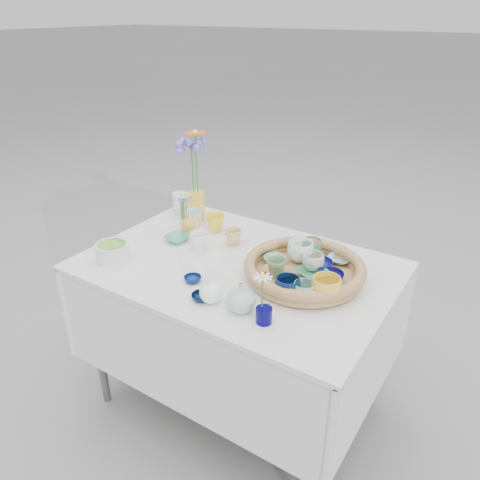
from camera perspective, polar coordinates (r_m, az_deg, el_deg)
The scene contains 34 objects.
ground at distance 2.41m, azimuth -0.27°, elevation -19.01°, with size 80.00×80.00×0.00m, color gray.
display_table at distance 2.41m, azimuth -0.27°, elevation -19.01°, with size 1.26×0.86×0.77m, color white, non-canonical shape.
wicker_tray at distance 1.84m, azimuth 7.84°, elevation -3.62°, with size 0.47×0.47×0.08m, color #A17B49, non-canonical shape.
tray_ceramic_0 at distance 1.90m, azimuth 9.70°, elevation -2.95°, with size 0.10×0.10×0.03m, color navy.
tray_ceramic_1 at distance 1.83m, azimuth 10.98°, elevation -4.37°, with size 0.10×0.10×0.03m, color #0B084E.
tray_ceramic_2 at distance 1.70m, azimuth 10.45°, elevation -5.81°, with size 0.11×0.11×0.09m, color yellow.
tray_ceramic_3 at distance 1.84m, azimuth 8.83°, elevation -4.02°, with size 0.11×0.11×0.03m, color #368A64.
tray_ceramic_4 at distance 1.81m, azimuth 4.45°, elevation -3.37°, with size 0.08×0.08×0.07m, color #608C5F.
tray_ceramic_5 at distance 1.91m, azimuth 4.21°, elevation -2.45°, with size 0.09×0.09×0.03m, color #7FC2A5.
tray_ceramic_6 at distance 1.93m, azimuth 7.38°, elevation -1.37°, with size 0.11×0.11×0.09m, color white.
tray_ceramic_7 at distance 1.88m, azimuth 8.89°, elevation -2.63°, with size 0.09×0.09×0.07m, color beige.
tray_ceramic_8 at distance 1.96m, azimuth 12.04°, elevation -2.34°, with size 0.10×0.10×0.02m, color #85C2E1.
tray_ceramic_9 at distance 1.70m, azimuth 5.81°, elevation -5.69°, with size 0.09×0.09×0.07m, color #08193D.
tray_ceramic_10 at distance 1.85m, azimuth 4.21°, elevation -3.71°, with size 0.09×0.09×0.02m, color #E8C465.
tray_ceramic_11 at distance 1.69m, azimuth 7.82°, elevation -6.16°, with size 0.08×0.08×0.06m, color #75BBAF.
tray_ceramic_12 at distance 1.99m, azimuth 8.70°, elevation -0.84°, with size 0.09×0.09×0.07m, color #3F835C.
loose_ceramic_0 at distance 2.22m, azimuth -3.01°, elevation 2.12°, with size 0.09×0.09×0.08m, color yellow.
loose_ceramic_1 at distance 2.09m, azimuth -0.82°, elevation 0.37°, with size 0.08×0.08×0.07m, color #D6C16C.
loose_ceramic_2 at distance 2.15m, azimuth -7.69°, elevation 0.19°, with size 0.11×0.11×0.03m, color #4C9D7A.
loose_ceramic_3 at distance 2.05m, azimuth -4.96°, elevation -0.17°, with size 0.09×0.09×0.08m, color white.
loose_ceramic_4 at distance 1.83m, azimuth -5.79°, elevation -4.75°, with size 0.07×0.07×0.02m, color navy.
loose_ceramic_5 at distance 2.28m, azimuth -5.64°, elevation 2.65°, with size 0.09×0.09×0.08m, color silver.
loose_ceramic_6 at distance 1.72m, azimuth -4.70°, elevation -6.94°, with size 0.07×0.07×0.02m, color black.
fluted_bowl at distance 2.03m, azimuth -15.25°, elevation -1.40°, with size 0.14×0.14×0.07m, color silver, non-canonical shape.
bud_vase_paleblue at distance 1.68m, azimuth -3.61°, elevation -5.72°, with size 0.08×0.08×0.13m, color white, non-canonical shape.
bud_vase_seafoam at distance 1.64m, azimuth 0.12°, elevation -6.93°, with size 0.10×0.10×0.11m, color #9ACCC1.
bud_vase_cobalt at distance 1.59m, azimuth 2.94°, elevation -9.14°, with size 0.06×0.06×0.06m, color #020044.
single_daisy at distance 1.55m, azimuth 2.74°, elevation -6.36°, with size 0.08×0.08×0.13m, color white, non-canonical shape.
tall_vase_yellow at distance 2.34m, azimuth -5.28°, elevation 4.16°, with size 0.08×0.08×0.14m, color yellow.
gerbera at distance 2.26m, azimuth -5.34°, elevation 9.27°, with size 0.12×0.12×0.31m, color #FF591E, non-canonical shape.
hydrangea at distance 2.27m, azimuth -5.80°, elevation 8.48°, with size 0.09×0.09×0.32m, color #655FC6, non-canonical shape.
white_pitcher at distance 2.42m, azimuth -7.24°, elevation 4.46°, with size 0.11×0.08×0.11m, color silver, non-canonical shape.
daisy_cup at distance 2.21m, azimuth -6.36°, elevation 1.72°, with size 0.07×0.07×0.07m, color #FCB142.
daisy_posy at distance 2.17m, azimuth -6.82°, elevation 4.08°, with size 0.07×0.07×0.13m, color white, non-canonical shape.
Camera 1 is at (0.93, -1.41, 1.72)m, focal length 35.00 mm.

